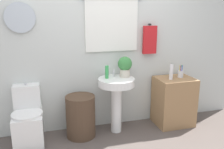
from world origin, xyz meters
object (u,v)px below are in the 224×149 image
(pedestal_sink, at_px, (116,92))
(lotion_bottle, at_px, (171,72))
(toothbrush_cup, at_px, (180,74))
(soap_bottle, at_px, (107,72))
(wooden_cabinet, at_px, (174,101))
(laundry_hamper, at_px, (81,116))
(toilet, at_px, (28,121))
(potted_plant, at_px, (125,66))

(pedestal_sink, bearing_deg, lotion_bottle, -2.85)
(lotion_bottle, xyz_separation_m, toothbrush_cup, (0.19, 0.06, -0.05))
(lotion_bottle, bearing_deg, soap_bottle, 174.43)
(wooden_cabinet, height_order, soap_bottle, soap_bottle)
(laundry_hamper, xyz_separation_m, wooden_cabinet, (1.40, 0.00, 0.07))
(laundry_hamper, relative_size, wooden_cabinet, 0.80)
(toilet, bearing_deg, potted_plant, 1.21)
(potted_plant, xyz_separation_m, lotion_bottle, (0.66, -0.10, -0.11))
(toilet, distance_m, laundry_hamper, 0.67)
(pedestal_sink, relative_size, toothbrush_cup, 4.21)
(toilet, xyz_separation_m, pedestal_sink, (1.18, -0.03, 0.29))
(potted_plant, distance_m, lotion_bottle, 0.68)
(lotion_bottle, bearing_deg, potted_plant, 171.42)
(toothbrush_cup, bearing_deg, laundry_hamper, -179.24)
(toothbrush_cup, bearing_deg, soap_bottle, 178.44)
(toilet, xyz_separation_m, laundry_hamper, (0.67, -0.03, -0.00))
(pedestal_sink, relative_size, wooden_cabinet, 1.09)
(pedestal_sink, bearing_deg, soap_bottle, 157.38)
(wooden_cabinet, bearing_deg, pedestal_sink, 180.00)
(toilet, distance_m, pedestal_sink, 1.21)
(toilet, distance_m, wooden_cabinet, 2.08)
(laundry_hamper, distance_m, soap_bottle, 0.70)
(toilet, distance_m, lotion_bottle, 2.05)
(laundry_hamper, height_order, toothbrush_cup, toothbrush_cup)
(pedestal_sink, bearing_deg, toothbrush_cup, 1.14)
(pedestal_sink, relative_size, soap_bottle, 4.48)
(laundry_hamper, xyz_separation_m, lotion_bottle, (1.31, -0.04, 0.54))
(pedestal_sink, xyz_separation_m, wooden_cabinet, (0.90, -0.00, -0.22))
(wooden_cabinet, distance_m, potted_plant, 0.95)
(soap_bottle, distance_m, potted_plant, 0.27)
(wooden_cabinet, bearing_deg, lotion_bottle, -157.10)
(soap_bottle, bearing_deg, laundry_hamper, -172.56)
(lotion_bottle, relative_size, toothbrush_cup, 1.17)
(laundry_hamper, height_order, lotion_bottle, lotion_bottle)
(pedestal_sink, bearing_deg, toilet, 178.44)
(toilet, distance_m, toothbrush_cup, 2.22)
(laundry_hamper, relative_size, toothbrush_cup, 3.10)
(pedestal_sink, distance_m, potted_plant, 0.39)
(wooden_cabinet, relative_size, toothbrush_cup, 3.87)
(pedestal_sink, xyz_separation_m, potted_plant, (0.14, 0.06, 0.35))
(toilet, xyz_separation_m, toothbrush_cup, (2.17, -0.01, 0.48))
(lotion_bottle, height_order, toothbrush_cup, lotion_bottle)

